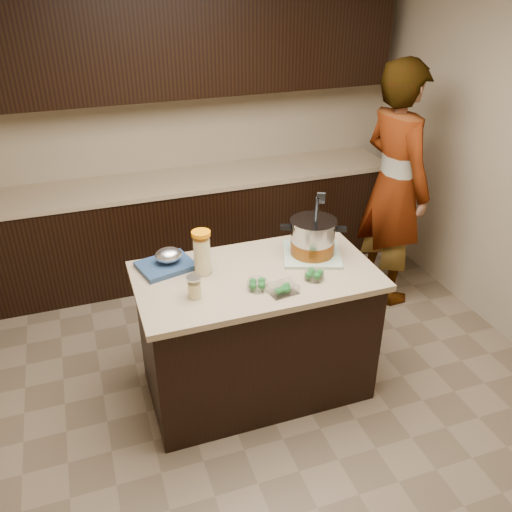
% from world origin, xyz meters
% --- Properties ---
extents(ground_plane, '(4.00, 4.00, 0.00)m').
position_xyz_m(ground_plane, '(0.00, 0.00, 0.00)').
color(ground_plane, brown).
rests_on(ground_plane, ground).
extents(room_shell, '(4.04, 4.04, 2.72)m').
position_xyz_m(room_shell, '(0.00, 0.00, 1.71)').
color(room_shell, tan).
rests_on(room_shell, ground).
extents(back_cabinets, '(3.60, 0.63, 2.33)m').
position_xyz_m(back_cabinets, '(0.00, 1.74, 0.94)').
color(back_cabinets, black).
rests_on(back_cabinets, ground).
extents(island, '(1.46, 0.81, 0.90)m').
position_xyz_m(island, '(0.00, 0.00, 0.45)').
color(island, black).
rests_on(island, ground).
extents(dish_towel, '(0.46, 0.46, 0.02)m').
position_xyz_m(dish_towel, '(0.41, 0.09, 0.91)').
color(dish_towel, '#5E8A5D').
rests_on(dish_towel, island).
extents(stock_pot, '(0.39, 0.39, 0.42)m').
position_xyz_m(stock_pot, '(0.41, 0.09, 1.02)').
color(stock_pot, '#B7B7BC').
rests_on(stock_pot, dish_towel).
extents(lemonade_pitcher, '(0.15, 0.15, 0.27)m').
position_xyz_m(lemonade_pitcher, '(-0.30, 0.12, 1.03)').
color(lemonade_pitcher, '#D3C181').
rests_on(lemonade_pitcher, island).
extents(mason_jar, '(0.10, 0.10, 0.14)m').
position_xyz_m(mason_jar, '(-0.41, -0.13, 0.96)').
color(mason_jar, '#D3C181').
rests_on(mason_jar, island).
extents(broccoli_tub_left, '(0.13, 0.13, 0.06)m').
position_xyz_m(broccoli_tub_left, '(-0.05, -0.17, 0.93)').
color(broccoli_tub_left, silver).
rests_on(broccoli_tub_left, island).
extents(broccoli_tub_right, '(0.15, 0.15, 0.06)m').
position_xyz_m(broccoli_tub_right, '(0.30, -0.18, 0.93)').
color(broccoli_tub_right, silver).
rests_on(broccoli_tub_right, island).
extents(broccoli_tub_rect, '(0.17, 0.14, 0.06)m').
position_xyz_m(broccoli_tub_rect, '(0.08, -0.25, 0.93)').
color(broccoli_tub_rect, silver).
rests_on(broccoli_tub_rect, island).
extents(blue_tray, '(0.38, 0.33, 0.12)m').
position_xyz_m(blue_tray, '(-0.49, 0.25, 0.94)').
color(blue_tray, navy).
rests_on(blue_tray, island).
extents(person, '(0.54, 0.76, 1.96)m').
position_xyz_m(person, '(1.44, 0.78, 0.98)').
color(person, gray).
rests_on(person, ground).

